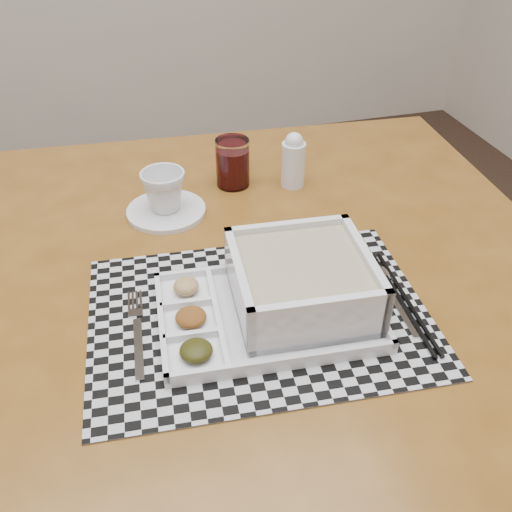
{
  "coord_description": "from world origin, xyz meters",
  "views": [
    {
      "loc": [
        0.44,
        -0.49,
        1.4
      ],
      "look_at": [
        0.63,
        0.18,
        0.88
      ],
      "focal_mm": 40.0,
      "sensor_mm": 36.0,
      "label": 1
    }
  ],
  "objects_px": {
    "dining_table": "(251,309)",
    "juice_glass": "(233,164)",
    "serving_tray": "(292,290)",
    "creamer_bottle": "(293,161)",
    "cup": "(164,191)"
  },
  "relations": [
    {
      "from": "serving_tray",
      "to": "cup",
      "type": "relative_size",
      "value": 4.0
    },
    {
      "from": "dining_table",
      "to": "juice_glass",
      "type": "xyz_separation_m",
      "value": [
        0.04,
        0.29,
        0.13
      ]
    },
    {
      "from": "dining_table",
      "to": "serving_tray",
      "type": "distance_m",
      "value": 0.17
    },
    {
      "from": "cup",
      "to": "creamer_bottle",
      "type": "height_order",
      "value": "creamer_bottle"
    },
    {
      "from": "dining_table",
      "to": "creamer_bottle",
      "type": "xyz_separation_m",
      "value": [
        0.16,
        0.26,
        0.14
      ]
    },
    {
      "from": "serving_tray",
      "to": "creamer_bottle",
      "type": "distance_m",
      "value": 0.39
    },
    {
      "from": "serving_tray",
      "to": "juice_glass",
      "type": "distance_m",
      "value": 0.4
    },
    {
      "from": "juice_glass",
      "to": "creamer_bottle",
      "type": "distance_m",
      "value": 0.12
    },
    {
      "from": "serving_tray",
      "to": "creamer_bottle",
      "type": "bearing_deg",
      "value": 71.17
    },
    {
      "from": "dining_table",
      "to": "creamer_bottle",
      "type": "bearing_deg",
      "value": 58.19
    },
    {
      "from": "serving_tray",
      "to": "juice_glass",
      "type": "relative_size",
      "value": 3.39
    },
    {
      "from": "dining_table",
      "to": "serving_tray",
      "type": "relative_size",
      "value": 3.49
    },
    {
      "from": "dining_table",
      "to": "juice_glass",
      "type": "bearing_deg",
      "value": 81.82
    },
    {
      "from": "creamer_bottle",
      "to": "juice_glass",
      "type": "bearing_deg",
      "value": 163.8
    },
    {
      "from": "cup",
      "to": "juice_glass",
      "type": "relative_size",
      "value": 0.85
    }
  ]
}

